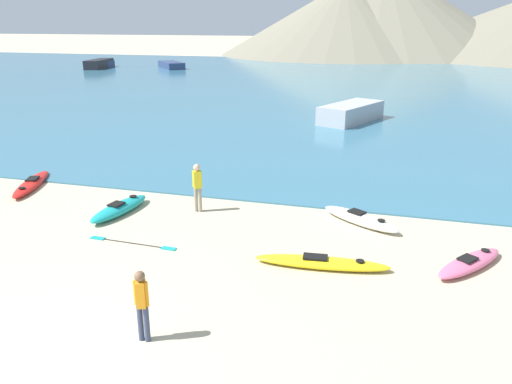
# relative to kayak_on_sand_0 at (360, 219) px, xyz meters

# --- Properties ---
(ground_plane) EXTENTS (400.00, 400.00, 0.00)m
(ground_plane) POSITION_rel_kayak_on_sand_0_xyz_m (-5.70, -8.99, -0.18)
(ground_plane) COLOR #C6B793
(bay_water) EXTENTS (160.00, 70.00, 0.06)m
(bay_water) POSITION_rel_kayak_on_sand_0_xyz_m (-5.70, 35.98, -0.15)
(bay_water) COLOR teal
(bay_water) RESTS_ON ground_plane
(far_hill_left) EXTENTS (45.31, 45.31, 12.64)m
(far_hill_left) POSITION_rel_kayak_on_sand_0_xyz_m (-9.72, 82.73, 6.14)
(far_hill_left) COLOR gray
(far_hill_left) RESTS_ON ground_plane
(far_hill_midleft) EXTENTS (54.58, 54.58, 16.26)m
(far_hill_midleft) POSITION_rel_kayak_on_sand_0_xyz_m (-3.09, 89.99, 7.96)
(far_hill_midleft) COLOR gray
(far_hill_midleft) RESTS_ON ground_plane
(kayak_on_sand_0) EXTENTS (2.75, 2.08, 0.39)m
(kayak_on_sand_0) POSITION_rel_kayak_on_sand_0_xyz_m (0.00, 0.00, 0.00)
(kayak_on_sand_0) COLOR white
(kayak_on_sand_0) RESTS_ON ground_plane
(kayak_on_sand_1) EXTENTS (1.12, 2.82, 0.41)m
(kayak_on_sand_1) POSITION_rel_kayak_on_sand_0_xyz_m (-7.86, -1.24, 0.01)
(kayak_on_sand_1) COLOR teal
(kayak_on_sand_1) RESTS_ON ground_plane
(kayak_on_sand_2) EXTENTS (3.59, 0.95, 0.31)m
(kayak_on_sand_2) POSITION_rel_kayak_on_sand_0_xyz_m (-0.74, -3.27, -0.04)
(kayak_on_sand_2) COLOR yellow
(kayak_on_sand_2) RESTS_ON ground_plane
(kayak_on_sand_3) EXTENTS (2.13, 2.52, 0.34)m
(kayak_on_sand_3) POSITION_rel_kayak_on_sand_0_xyz_m (3.00, -2.28, -0.03)
(kayak_on_sand_3) COLOR #E5668C
(kayak_on_sand_3) RESTS_ON ground_plane
(kayak_on_sand_4) EXTENTS (1.77, 3.44, 0.31)m
(kayak_on_sand_4) POSITION_rel_kayak_on_sand_0_xyz_m (-12.61, 0.34, -0.04)
(kayak_on_sand_4) COLOR red
(kayak_on_sand_4) RESTS_ON ground_plane
(person_near_foreground) EXTENTS (0.32, 0.26, 1.57)m
(person_near_foreground) POSITION_rel_kayak_on_sand_0_xyz_m (-3.73, -7.39, 0.72)
(person_near_foreground) COLOR #384260
(person_near_foreground) RESTS_ON ground_plane
(person_near_waterline) EXTENTS (0.34, 0.28, 1.67)m
(person_near_waterline) POSITION_rel_kayak_on_sand_0_xyz_m (-5.38, -0.36, 0.78)
(person_near_waterline) COLOR gray
(person_near_waterline) RESTS_ON ground_plane
(moored_boat_0) EXTENTS (2.19, 4.05, 0.87)m
(moored_boat_0) POSITION_rel_kayak_on_sand_0_xyz_m (-38.03, 45.91, 0.32)
(moored_boat_0) COLOR navy
(moored_boat_0) RESTS_ON bay_water
(moored_boat_1) EXTENTS (5.28, 5.64, 0.84)m
(moored_boat_1) POSITION_rel_kayak_on_sand_0_xyz_m (-28.52, 47.85, 0.30)
(moored_boat_1) COLOR navy
(moored_boat_1) RESTS_ON bay_water
(moored_boat_3) EXTENTS (2.89, 6.06, 1.14)m
(moored_boat_3) POSITION_rel_kayak_on_sand_0_xyz_m (-37.81, 45.24, 0.46)
(moored_boat_3) COLOR black
(moored_boat_3) RESTS_ON bay_water
(moored_boat_4) EXTENTS (3.91, 5.52, 1.11)m
(moored_boat_4) POSITION_rel_kayak_on_sand_0_xyz_m (-1.89, 16.86, 0.44)
(moored_boat_4) COLOR #B2B2B7
(moored_boat_4) RESTS_ON bay_water
(loose_paddle) EXTENTS (2.78, 0.29, 0.03)m
(loose_paddle) POSITION_rel_kayak_on_sand_0_xyz_m (-6.26, -3.30, -0.16)
(loose_paddle) COLOR black
(loose_paddle) RESTS_ON ground_plane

